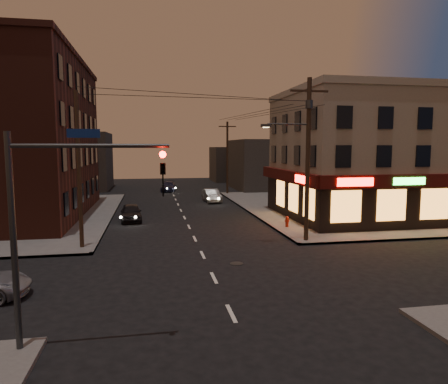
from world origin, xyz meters
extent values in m
plane|color=black|center=(0.00, 0.00, 0.00)|extent=(120.00, 120.00, 0.00)
cube|color=#514F4C|center=(18.00, 19.00, 0.07)|extent=(24.00, 28.00, 0.15)
cube|color=tan|center=(16.00, 13.50, 5.15)|extent=(15.00, 12.00, 10.00)
cube|color=tan|center=(16.00, 13.50, 10.40)|extent=(15.20, 12.20, 0.50)
cube|color=black|center=(16.00, 7.55, 1.85)|extent=(15.12, 0.25, 3.40)
cube|color=black|center=(8.55, 13.50, 1.85)|extent=(0.25, 12.12, 3.40)
cube|color=#420E0A|center=(16.00, 7.25, 3.65)|extent=(15.60, 0.50, 0.90)
cube|color=#420E0A|center=(8.25, 13.50, 3.65)|extent=(0.50, 12.60, 0.90)
cube|color=#FF140C|center=(10.70, 6.98, 3.65)|extent=(2.60, 0.06, 0.55)
cube|color=#26FF3F|center=(14.70, 6.98, 3.65)|extent=(2.40, 0.06, 0.50)
cube|color=#FF140C|center=(7.98, 9.70, 3.65)|extent=(0.06, 2.60, 0.55)
cube|color=orange|center=(15.40, 7.40, 1.95)|extent=(12.40, 0.08, 2.20)
cube|color=orange|center=(8.40, 12.50, 1.95)|extent=(0.08, 8.40, 2.20)
cube|color=#4A2017|center=(-14.50, 19.00, 6.65)|extent=(12.00, 20.00, 13.00)
cube|color=#3F3D3A|center=(14.00, 38.00, 3.50)|extent=(10.00, 12.00, 7.00)
cube|color=#3F3D3A|center=(-13.00, 42.00, 4.00)|extent=(9.00, 10.00, 8.00)
cube|color=#3F3D3A|center=(12.00, 52.00, 3.00)|extent=(8.00, 8.00, 6.00)
cylinder|color=#382619|center=(6.80, 5.80, 5.15)|extent=(0.28, 0.28, 10.00)
cube|color=#382619|center=(6.80, 5.80, 9.35)|extent=(2.40, 0.12, 0.12)
cylinder|color=#333538|center=(6.80, 5.80, 8.55)|extent=(0.44, 0.44, 0.50)
cylinder|color=#333538|center=(5.50, 5.80, 7.35)|extent=(2.60, 0.10, 0.10)
cube|color=#333538|center=(4.10, 5.80, 7.25)|extent=(0.60, 0.25, 0.18)
cube|color=#FFD88C|center=(4.10, 5.80, 7.15)|extent=(0.35, 0.15, 0.04)
cylinder|color=#382619|center=(6.80, 32.00, 4.65)|extent=(0.26, 0.26, 9.00)
cylinder|color=#382619|center=(-6.80, 6.50, 4.65)|extent=(0.24, 0.24, 9.00)
cylinder|color=#333538|center=(-6.60, -5.60, 3.20)|extent=(0.18, 0.18, 6.40)
cylinder|color=#333538|center=(-4.40, -5.60, 6.00)|extent=(4.40, 0.12, 0.12)
imported|color=black|center=(-2.40, -5.60, 5.50)|extent=(0.16, 0.20, 1.00)
sphere|color=#FF0C05|center=(-2.40, -5.72, 5.75)|extent=(0.20, 0.20, 0.20)
cube|color=navy|center=(-4.60, -5.60, 6.35)|extent=(0.90, 0.05, 0.25)
imported|color=black|center=(-4.39, 15.33, 0.69)|extent=(1.90, 4.14, 1.37)
imported|color=slate|center=(3.76, 25.33, 0.70)|extent=(1.75, 4.36, 1.41)
imported|color=black|center=(-0.41, 36.92, 0.65)|extent=(2.37, 4.67, 1.30)
cylinder|color=maroon|center=(7.01, 9.97, 0.46)|extent=(0.25, 0.25, 0.63)
sphere|color=maroon|center=(7.01, 9.97, 0.81)|extent=(0.25, 0.25, 0.25)
cylinder|color=maroon|center=(7.01, 9.97, 0.59)|extent=(0.34, 0.15, 0.13)
cylinder|color=maroon|center=(7.01, 9.97, 0.59)|extent=(0.15, 0.34, 0.13)
camera|label=1|loc=(-2.76, -17.51, 5.96)|focal=32.00mm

